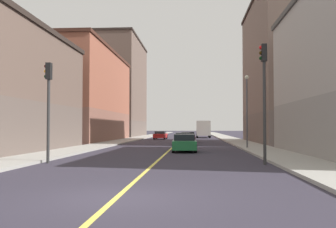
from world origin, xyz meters
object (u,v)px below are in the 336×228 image
(building_right_distant, at_px, (112,89))
(traffic_light_right_near, at_px, (48,97))
(street_lamp_left_near, at_px, (247,103))
(car_maroon, at_px, (188,137))
(traffic_light_left_near, at_px, (264,87))
(building_left_mid, at_px, (301,71))
(car_red, at_px, (160,135))
(car_green, at_px, (184,143))
(box_truck, at_px, (203,129))
(car_black, at_px, (183,139))
(building_right_midblock, at_px, (74,96))

(building_right_distant, distance_m, traffic_light_right_near, 59.70)
(street_lamp_left_near, bearing_deg, car_maroon, 110.13)
(building_right_distant, xyz_separation_m, traffic_light_right_near, (9.30, -58.62, -6.45))
(traffic_light_left_near, bearing_deg, building_left_mid, 71.08)
(street_lamp_left_near, bearing_deg, car_red, 109.96)
(car_green, bearing_deg, street_lamp_left_near, 35.86)
(building_right_distant, bearing_deg, box_truck, -22.84)
(traffic_light_left_near, relative_size, car_green, 1.44)
(car_green, distance_m, box_truck, 40.60)
(traffic_light_right_near, bearing_deg, building_right_distant, 99.02)
(building_right_distant, bearing_deg, traffic_light_right_near, -80.98)
(car_maroon, bearing_deg, car_black, -93.00)
(traffic_light_right_near, xyz_separation_m, car_green, (7.06, 10.21, -2.87))
(traffic_light_right_near, height_order, car_black, traffic_light_right_near)
(traffic_light_left_near, relative_size, street_lamp_left_near, 0.98)
(car_green, bearing_deg, car_black, 92.32)
(box_truck, bearing_deg, traffic_light_right_near, -100.53)
(building_right_distant, relative_size, traffic_light_left_near, 3.51)
(building_right_midblock, bearing_deg, car_black, -36.44)
(building_right_midblock, xyz_separation_m, car_maroon, (16.33, -3.96, -5.72))
(building_left_mid, relative_size, car_red, 4.54)
(traffic_light_right_near, height_order, box_truck, traffic_light_right_near)
(car_maroon, distance_m, box_truck, 21.79)
(car_black, bearing_deg, car_red, 101.68)
(building_right_midblock, height_order, street_lamp_left_near, building_right_midblock)
(building_left_mid, height_order, car_maroon, building_left_mid)
(traffic_light_left_near, distance_m, box_truck, 50.83)
(car_red, bearing_deg, building_right_distant, 125.36)
(building_right_distant, height_order, traffic_light_right_near, building_right_distant)
(car_red, bearing_deg, car_green, -81.51)
(building_left_mid, relative_size, building_right_midblock, 0.79)
(building_left_mid, height_order, traffic_light_left_near, building_left_mid)
(car_maroon, height_order, box_truck, box_truck)
(street_lamp_left_near, xyz_separation_m, car_black, (-5.89, 7.17, -3.42))
(street_lamp_left_near, bearing_deg, building_left_mid, 57.58)
(traffic_light_right_near, distance_m, car_black, 22.50)
(building_left_mid, height_order, street_lamp_left_near, building_left_mid)
(building_left_mid, bearing_deg, car_green, -128.94)
(building_right_midblock, relative_size, car_green, 5.85)
(street_lamp_left_near, relative_size, car_black, 1.38)
(traffic_light_left_near, xyz_separation_m, car_maroon, (-4.47, 29.10, -3.38))
(car_maroon, bearing_deg, building_right_midblock, 166.36)
(traffic_light_left_near, bearing_deg, street_lamp_left_near, 85.89)
(building_right_distant, xyz_separation_m, car_black, (15.92, -37.31, -9.33))
(traffic_light_right_near, relative_size, car_green, 1.24)
(building_right_midblock, height_order, building_right_distant, building_right_distant)
(building_right_midblock, xyz_separation_m, box_truck, (18.73, 17.67, -4.75))
(street_lamp_left_near, bearing_deg, building_right_midblock, 139.05)
(traffic_light_left_near, height_order, traffic_light_right_near, traffic_light_left_near)
(building_left_mid, relative_size, building_right_distant, 0.91)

